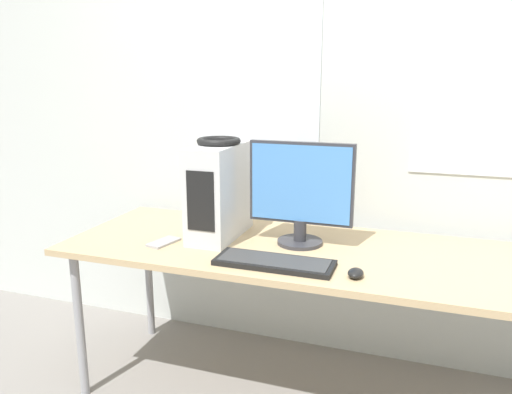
% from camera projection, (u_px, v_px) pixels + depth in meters
% --- Properties ---
extents(wall_back, '(8.00, 0.07, 2.70)m').
position_uv_depth(wall_back, '(367.00, 95.00, 2.40)').
color(wall_back, silver).
rests_on(wall_back, ground_plane).
extents(desk, '(2.42, 0.76, 0.73)m').
position_uv_depth(desk, '(343.00, 262.00, 2.09)').
color(desk, tan).
rests_on(desk, ground_plane).
extents(pc_tower, '(0.18, 0.41, 0.42)m').
position_uv_depth(pc_tower, '(220.00, 191.00, 2.24)').
color(pc_tower, silver).
rests_on(pc_tower, desk).
extents(headphones, '(0.19, 0.19, 0.03)m').
position_uv_depth(headphones, '(219.00, 141.00, 2.19)').
color(headphones, black).
rests_on(headphones, pc_tower).
extents(monitor_main, '(0.45, 0.20, 0.45)m').
position_uv_depth(monitor_main, '(301.00, 192.00, 2.13)').
color(monitor_main, '#333338').
rests_on(monitor_main, desk).
extents(keyboard, '(0.46, 0.17, 0.02)m').
position_uv_depth(keyboard, '(274.00, 262.00, 1.93)').
color(keyboard, black).
rests_on(keyboard, desk).
extents(mouse, '(0.06, 0.08, 0.03)m').
position_uv_depth(mouse, '(356.00, 273.00, 1.81)').
color(mouse, black).
rests_on(mouse, desk).
extents(cell_phone, '(0.11, 0.17, 0.01)m').
position_uv_depth(cell_phone, '(164.00, 242.00, 2.19)').
color(cell_phone, '#99999E').
rests_on(cell_phone, desk).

